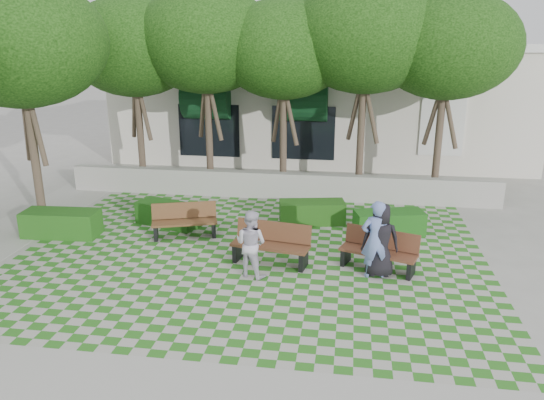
% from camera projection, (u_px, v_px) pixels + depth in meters
% --- Properties ---
extents(ground, '(90.00, 90.00, 0.00)m').
position_uv_depth(ground, '(242.00, 273.00, 12.80)').
color(ground, gray).
rests_on(ground, ground).
extents(lawn, '(12.00, 12.00, 0.00)m').
position_uv_depth(lawn, '(250.00, 256.00, 13.74)').
color(lawn, '#2B721E').
rests_on(lawn, ground).
extents(sidewalk_south, '(16.00, 2.00, 0.01)m').
position_uv_depth(sidewalk_south, '(182.00, 399.00, 8.36)').
color(sidewalk_south, '#9E9B93').
rests_on(sidewalk_south, ground).
extents(retaining_wall, '(15.00, 0.36, 0.90)m').
position_uv_depth(retaining_wall, '(278.00, 185.00, 18.51)').
color(retaining_wall, '#9E9B93').
rests_on(retaining_wall, ground).
extents(bench_east, '(1.94, 1.20, 0.97)m').
position_uv_depth(bench_east, '(379.00, 251.00, 12.87)').
color(bench_east, '#532D1C').
rests_on(bench_east, ground).
extents(bench_mid, '(2.03, 0.98, 1.02)m').
position_uv_depth(bench_mid, '(271.00, 244.00, 13.22)').
color(bench_mid, '#502E1B').
rests_on(bench_mid, ground).
extents(bench_west, '(1.91, 1.13, 0.95)m').
position_uv_depth(bench_west, '(185.00, 221.00, 14.96)').
color(bench_west, '#53341C').
rests_on(bench_west, ground).
extents(hedge_east, '(2.08, 1.24, 0.68)m').
position_uv_depth(hedge_east, '(389.00, 223.00, 15.17)').
color(hedge_east, '#174C14').
rests_on(hedge_east, ground).
extents(hedge_midright, '(2.06, 1.14, 0.68)m').
position_uv_depth(hedge_midright, '(312.00, 212.00, 16.06)').
color(hedge_midright, '#1B4713').
rests_on(hedge_midright, ground).
extents(hedge_midleft, '(2.09, 1.38, 0.68)m').
position_uv_depth(hedge_midleft, '(168.00, 214.00, 15.91)').
color(hedge_midleft, '#184712').
rests_on(hedge_midleft, ground).
extents(hedge_west, '(2.15, 0.96, 0.74)m').
position_uv_depth(hedge_west, '(61.00, 223.00, 15.04)').
color(hedge_west, '#1B4E14').
rests_on(hedge_west, ground).
extents(person_blue, '(0.77, 0.60, 1.88)m').
position_uv_depth(person_blue, '(375.00, 239.00, 12.33)').
color(person_blue, '#677CBD').
rests_on(person_blue, ground).
extents(person_dark, '(0.90, 0.61, 1.79)m').
position_uv_depth(person_dark, '(380.00, 240.00, 12.41)').
color(person_dark, black).
rests_on(person_dark, ground).
extents(person_white, '(0.96, 0.86, 1.63)m').
position_uv_depth(person_white, '(251.00, 243.00, 12.42)').
color(person_white, silver).
rests_on(person_white, ground).
extents(tree_row, '(17.70, 13.40, 7.41)m').
position_uv_depth(tree_row, '(220.00, 45.00, 17.12)').
color(tree_row, '#47382B').
rests_on(tree_row, ground).
extents(building, '(18.00, 8.92, 5.15)m').
position_uv_depth(building, '(320.00, 100.00, 25.19)').
color(building, beige).
rests_on(building, ground).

